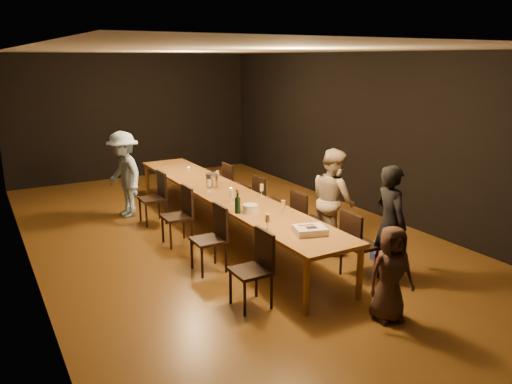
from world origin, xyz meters
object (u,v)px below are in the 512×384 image
chair_left_1 (208,239)px  woman_tan (333,200)px  chair_right_1 (309,220)px  chair_right_2 (268,201)px  champagne_bottle (238,201)px  ice_bucket (212,180)px  plate_stack (250,209)px  chair_right_3 (237,186)px  child (391,274)px  chair_left_2 (177,216)px  chair_left_0 (251,270)px  birthday_cake (310,230)px  table (225,195)px  chair_left_3 (152,198)px  man_blue (124,175)px  chair_right_0 (361,244)px  woman_birthday (390,224)px

chair_left_1 → woman_tan: (2.00, -0.20, 0.33)m
chair_right_1 → chair_right_2: 1.20m
chair_right_2 → champagne_bottle: 1.72m
champagne_bottle → ice_bucket: bearing=78.2°
chair_right_1 → plate_stack: chair_right_1 is taller
chair_right_3 → ice_bucket: size_ratio=4.10×
chair_left_1 → child: 2.55m
chair_left_2 → ice_bucket: 1.01m
chair_left_0 → woman_tan: 2.26m
chair_right_3 → champagne_bottle: champagne_bottle is taller
chair_right_1 → champagne_bottle: 1.29m
woman_tan → ice_bucket: woman_tan is taller
chair_left_0 → birthday_cake: chair_left_0 is taller
table → woman_tan: (1.15, -1.40, 0.09)m
chair_left_1 → chair_left_3: 2.40m
woman_tan → child: size_ratio=1.43×
chair_left_2 → birthday_cake: size_ratio=2.03×
chair_left_0 → champagne_bottle: 1.43m
chair_right_2 → champagne_bottle: size_ratio=2.69×
chair_left_3 → man_blue: bearing=24.6°
man_blue → birthday_cake: size_ratio=3.49×
chair_right_3 → child: 4.67m
chair_right_2 → chair_left_1: size_ratio=1.00×
chair_right_0 → chair_right_1: size_ratio=1.00×
chair_right_3 → woman_birthday: 3.88m
table → chair_right_3: bearing=54.7°
ice_bucket → woman_birthday: bearing=-69.8°
chair_right_0 → woman_tan: woman_tan is taller
chair_left_0 → champagne_bottle: champagne_bottle is taller
woman_tan → ice_bucket: (-1.18, 1.84, 0.07)m
chair_left_2 → child: 3.65m
chair_right_0 → man_blue: (-2.00, 4.26, 0.34)m
birthday_cake → woman_tan: bearing=56.5°
birthday_cake → child: bearing=-57.2°
chair_right_0 → chair_left_1: (-1.70, 1.20, 0.00)m
chair_right_0 → chair_right_2: (0.00, 2.40, 0.00)m
chair_left_0 → chair_left_1: same height
chair_left_0 → champagne_bottle: size_ratio=2.69×
chair_left_2 → chair_left_3: 1.20m
chair_right_3 → chair_left_2: same height
chair_right_2 → man_blue: 2.75m
chair_right_0 → birthday_cake: 0.88m
chair_right_1 → chair_left_2: 2.08m
chair_left_1 → man_blue: size_ratio=0.58×
chair_right_1 → man_blue: 3.67m
ice_bucket → chair_right_1: bearing=-61.8°
woman_birthday → chair_left_1: bearing=63.6°
table → chair_right_0: (0.85, -2.40, -0.24)m
chair_right_2 → woman_tan: woman_tan is taller
chair_right_1 → woman_birthday: size_ratio=0.59×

